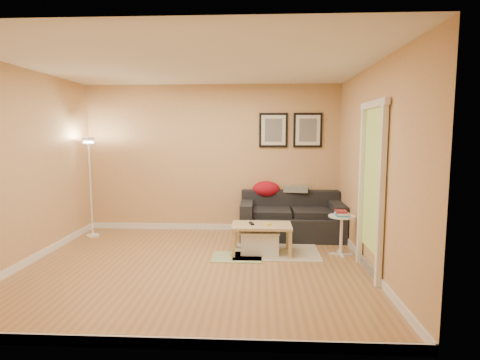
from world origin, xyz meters
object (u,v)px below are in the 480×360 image
(floor_lamp, at_px, (91,190))
(coffee_table, at_px, (262,239))
(side_table, at_px, (341,235))
(storage_bin, at_px, (260,242))
(sofa, at_px, (291,215))
(book_stack, at_px, (342,213))

(floor_lamp, bearing_deg, coffee_table, -15.85)
(coffee_table, bearing_deg, side_table, -22.26)
(storage_bin, bearing_deg, sofa, 60.05)
(side_table, bearing_deg, sofa, 124.23)
(storage_bin, height_order, floor_lamp, floor_lamp)
(side_table, distance_m, book_stack, 0.33)
(coffee_table, bearing_deg, storage_bin, 143.27)
(book_stack, xyz_separation_m, floor_lamp, (-4.01, 0.84, 0.18))
(sofa, distance_m, storage_bin, 1.08)
(storage_bin, bearing_deg, book_stack, -1.60)
(book_stack, height_order, floor_lamp, floor_lamp)
(side_table, height_order, floor_lamp, floor_lamp)
(sofa, distance_m, book_stack, 1.17)
(side_table, relative_size, floor_lamp, 0.34)
(sofa, height_order, side_table, sofa)
(coffee_table, bearing_deg, sofa, 40.02)
(storage_bin, relative_size, book_stack, 2.41)
(sofa, relative_size, coffee_table, 1.97)
(storage_bin, distance_m, side_table, 1.17)
(sofa, distance_m, coffee_table, 1.06)
(sofa, xyz_separation_m, coffee_table, (-0.50, -0.92, -0.16))
(coffee_table, xyz_separation_m, side_table, (1.14, -0.02, 0.07))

